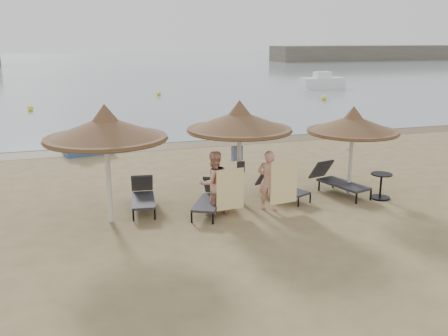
{
  "coord_description": "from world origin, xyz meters",
  "views": [
    {
      "loc": [
        -4.62,
        -11.71,
        4.6
      ],
      "look_at": [
        -0.56,
        1.2,
        1.05
      ],
      "focal_mm": 40.0,
      "sensor_mm": 36.0,
      "label": 1
    }
  ],
  "objects_px": {
    "lounger_near_right": "(280,186)",
    "person_left": "(214,178)",
    "side_table": "(381,187)",
    "palapa_right": "(353,124)",
    "lounger_far_right": "(337,180)",
    "pedal_boat": "(87,146)",
    "lounger_near_left": "(210,198)",
    "lounger_far_left": "(143,195)",
    "person_right": "(269,176)",
    "palapa_center": "(239,121)",
    "palapa_left": "(106,129)"
  },
  "relations": [
    {
      "from": "palapa_left",
      "to": "lounger_near_right",
      "type": "relative_size",
      "value": 1.69
    },
    {
      "from": "lounger_far_right",
      "to": "lounger_near_right",
      "type": "bearing_deg",
      "value": 160.75
    },
    {
      "from": "palapa_right",
      "to": "lounger_far_right",
      "type": "xyz_separation_m",
      "value": [
        -0.31,
        0.2,
        -1.72
      ]
    },
    {
      "from": "lounger_far_right",
      "to": "side_table",
      "type": "xyz_separation_m",
      "value": [
        0.96,
        -0.88,
        -0.05
      ]
    },
    {
      "from": "person_right",
      "to": "palapa_center",
      "type": "bearing_deg",
      "value": -29.37
    },
    {
      "from": "palapa_left",
      "to": "person_right",
      "type": "relative_size",
      "value": 1.58
    },
    {
      "from": "palapa_left",
      "to": "palapa_right",
      "type": "distance_m",
      "value": 7.11
    },
    {
      "from": "palapa_left",
      "to": "person_left",
      "type": "xyz_separation_m",
      "value": [
        2.69,
        -0.26,
        -1.42
      ]
    },
    {
      "from": "lounger_far_left",
      "to": "person_right",
      "type": "height_order",
      "value": "person_right"
    },
    {
      "from": "person_left",
      "to": "pedal_boat",
      "type": "bearing_deg",
      "value": -80.12
    },
    {
      "from": "lounger_far_left",
      "to": "pedal_boat",
      "type": "relative_size",
      "value": 0.92
    },
    {
      "from": "lounger_near_left",
      "to": "lounger_far_right",
      "type": "height_order",
      "value": "lounger_far_right"
    },
    {
      "from": "palapa_center",
      "to": "palapa_right",
      "type": "relative_size",
      "value": 1.1
    },
    {
      "from": "palapa_center",
      "to": "lounger_near_right",
      "type": "relative_size",
      "value": 1.64
    },
    {
      "from": "palapa_center",
      "to": "lounger_near_left",
      "type": "xyz_separation_m",
      "value": [
        -1.0,
        -0.5,
        -1.97
      ]
    },
    {
      "from": "palapa_right",
      "to": "lounger_near_left",
      "type": "relative_size",
      "value": 1.41
    },
    {
      "from": "palapa_right",
      "to": "lounger_near_right",
      "type": "relative_size",
      "value": 1.49
    },
    {
      "from": "lounger_near_right",
      "to": "side_table",
      "type": "relative_size",
      "value": 2.41
    },
    {
      "from": "lounger_near_right",
      "to": "person_left",
      "type": "distance_m",
      "value": 2.51
    },
    {
      "from": "palapa_center",
      "to": "pedal_boat",
      "type": "distance_m",
      "value": 8.82
    },
    {
      "from": "lounger_near_left",
      "to": "side_table",
      "type": "xyz_separation_m",
      "value": [
        5.07,
        -0.46,
        -0.02
      ]
    },
    {
      "from": "lounger_near_left",
      "to": "pedal_boat",
      "type": "distance_m",
      "value": 8.66
    },
    {
      "from": "lounger_far_left",
      "to": "person_right",
      "type": "bearing_deg",
      "value": -12.71
    },
    {
      "from": "side_table",
      "to": "person_right",
      "type": "bearing_deg",
      "value": 178.98
    },
    {
      "from": "person_left",
      "to": "lounger_near_right",
      "type": "bearing_deg",
      "value": -169.27
    },
    {
      "from": "lounger_far_right",
      "to": "pedal_boat",
      "type": "height_order",
      "value": "lounger_far_right"
    },
    {
      "from": "palapa_center",
      "to": "lounger_far_right",
      "type": "relative_size",
      "value": 1.4
    },
    {
      "from": "palapa_left",
      "to": "lounger_near_right",
      "type": "xyz_separation_m",
      "value": [
        4.97,
        0.56,
        -2.07
      ]
    },
    {
      "from": "person_left",
      "to": "pedal_boat",
      "type": "relative_size",
      "value": 0.98
    },
    {
      "from": "palapa_right",
      "to": "lounger_near_right",
      "type": "bearing_deg",
      "value": 171.67
    },
    {
      "from": "lounger_near_right",
      "to": "lounger_far_right",
      "type": "bearing_deg",
      "value": -27.49
    },
    {
      "from": "palapa_right",
      "to": "person_left",
      "type": "bearing_deg",
      "value": -173.45
    },
    {
      "from": "palapa_left",
      "to": "lounger_near_left",
      "type": "relative_size",
      "value": 1.6
    },
    {
      "from": "lounger_far_left",
      "to": "lounger_near_left",
      "type": "height_order",
      "value": "lounger_near_left"
    },
    {
      "from": "lounger_near_left",
      "to": "palapa_center",
      "type": "bearing_deg",
      "value": 54.78
    },
    {
      "from": "person_left",
      "to": "person_right",
      "type": "relative_size",
      "value": 1.04
    },
    {
      "from": "lounger_far_left",
      "to": "person_left",
      "type": "distance_m",
      "value": 2.13
    },
    {
      "from": "lounger_near_left",
      "to": "side_table",
      "type": "distance_m",
      "value": 5.09
    },
    {
      "from": "person_right",
      "to": "lounger_far_left",
      "type": "bearing_deg",
      "value": 9.82
    },
    {
      "from": "palapa_left",
      "to": "palapa_center",
      "type": "xyz_separation_m",
      "value": [
        3.67,
        0.53,
        -0.08
      ]
    },
    {
      "from": "palapa_right",
      "to": "lounger_near_left",
      "type": "bearing_deg",
      "value": -177.22
    },
    {
      "from": "lounger_near_right",
      "to": "side_table",
      "type": "distance_m",
      "value": 2.95
    },
    {
      "from": "lounger_far_left",
      "to": "lounger_near_left",
      "type": "xyz_separation_m",
      "value": [
        1.72,
        -0.78,
        0.0
      ]
    },
    {
      "from": "lounger_far_left",
      "to": "person_right",
      "type": "relative_size",
      "value": 0.98
    },
    {
      "from": "side_table",
      "to": "person_right",
      "type": "distance_m",
      "value": 3.59
    },
    {
      "from": "palapa_center",
      "to": "lounger_near_left",
      "type": "height_order",
      "value": "palapa_center"
    },
    {
      "from": "palapa_center",
      "to": "side_table",
      "type": "bearing_deg",
      "value": -13.26
    },
    {
      "from": "lounger_near_right",
      "to": "person_right",
      "type": "relative_size",
      "value": 0.94
    },
    {
      "from": "lounger_near_right",
      "to": "lounger_far_right",
      "type": "height_order",
      "value": "lounger_far_right"
    },
    {
      "from": "lounger_near_right",
      "to": "person_right",
      "type": "height_order",
      "value": "person_right"
    }
  ]
}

